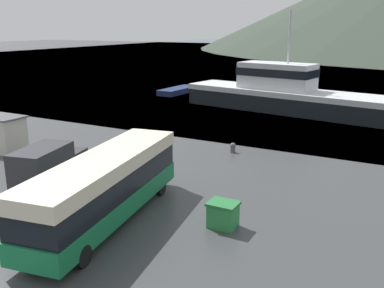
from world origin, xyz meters
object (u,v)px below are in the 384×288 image
(dock_kiosk, at_px, (4,134))
(fishing_boat, at_px, (293,94))
(small_boat, at_px, (178,90))
(tour_bus, at_px, (106,185))
(delivery_van, at_px, (48,163))
(storage_bin, at_px, (223,214))

(dock_kiosk, bearing_deg, fishing_boat, 59.37)
(fishing_boat, bearing_deg, dock_kiosk, -21.70)
(fishing_boat, xyz_separation_m, small_boat, (-17.39, 5.59, -1.52))
(dock_kiosk, height_order, small_boat, dock_kiosk)
(tour_bus, distance_m, dock_kiosk, 15.38)
(delivery_van, relative_size, dock_kiosk, 1.84)
(tour_bus, xyz_separation_m, storage_bin, (5.12, 2.03, -1.19))
(fishing_boat, relative_size, storage_bin, 18.94)
(dock_kiosk, bearing_deg, delivery_van, -22.56)
(delivery_van, xyz_separation_m, fishing_boat, (6.77, 28.06, 0.67))
(tour_bus, distance_m, fishing_boat, 30.48)
(dock_kiosk, bearing_deg, storage_bin, -10.73)
(fishing_boat, height_order, dock_kiosk, fishing_boat)
(tour_bus, distance_m, storage_bin, 5.63)
(fishing_boat, bearing_deg, storage_bin, 18.35)
(delivery_van, relative_size, fishing_boat, 0.22)
(fishing_boat, bearing_deg, small_boat, -98.89)
(tour_bus, height_order, delivery_van, tour_bus)
(storage_bin, distance_m, small_boat, 40.59)
(tour_bus, relative_size, dock_kiosk, 3.66)
(fishing_boat, bearing_deg, delivery_van, -4.63)
(fishing_boat, distance_m, small_boat, 18.33)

